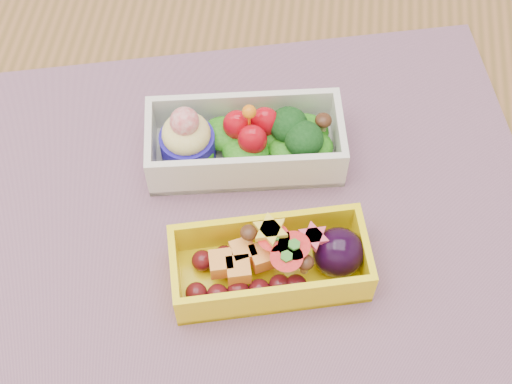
# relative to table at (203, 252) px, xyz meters

# --- Properties ---
(table) EXTENTS (1.20, 0.80, 0.75)m
(table) POSITION_rel_table_xyz_m (0.00, 0.00, 0.00)
(table) COLOR brown
(table) RESTS_ON ground
(placemat) EXTENTS (0.60, 0.52, 0.00)m
(placemat) POSITION_rel_table_xyz_m (0.05, -0.01, 0.10)
(placemat) COLOR gray
(placemat) RESTS_ON table
(bento_white) EXTENTS (0.19, 0.11, 0.07)m
(bento_white) POSITION_rel_table_xyz_m (0.04, 0.05, 0.13)
(bento_white) COLOR silver
(bento_white) RESTS_ON placemat
(bento_yellow) EXTENTS (0.17, 0.11, 0.05)m
(bento_yellow) POSITION_rel_table_xyz_m (0.08, -0.06, 0.12)
(bento_yellow) COLOR yellow
(bento_yellow) RESTS_ON placemat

